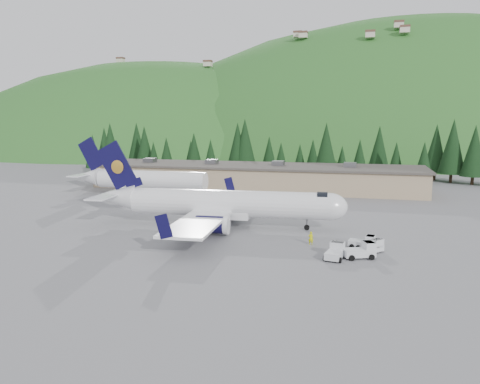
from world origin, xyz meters
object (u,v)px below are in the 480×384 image
at_px(airliner, 221,204).
at_px(second_airliner, 138,179).
at_px(terminal_building, 255,176).
at_px(baggage_tug_c, 336,252).
at_px(baggage_tug_b, 372,245).
at_px(baggage_tug_a, 364,242).
at_px(ramp_worker, 311,238).
at_px(baggage_tug_d, 362,251).

relative_size(airliner, second_airliner, 1.29).
relative_size(airliner, terminal_building, 0.50).
bearing_deg(baggage_tug_c, baggage_tug_b, -32.54).
xyz_separation_m(baggage_tug_a, ramp_worker, (-6.08, -0.08, 0.11)).
distance_m(baggage_tug_a, baggage_tug_b, 1.36).
relative_size(baggage_tug_b, terminal_building, 0.04).
height_order(airliner, ramp_worker, airliner).
relative_size(airliner, baggage_tug_c, 10.74).
height_order(second_airliner, baggage_tug_d, second_airliner).
bearing_deg(baggage_tug_a, ramp_worker, -169.74).
xyz_separation_m(airliner, baggage_tug_d, (18.89, -10.65, -2.36)).
bearing_deg(baggage_tug_d, airliner, 128.29).
height_order(terminal_building, baggage_tug_d, terminal_building).
distance_m(baggage_tug_b, baggage_tug_d, 3.21).
relative_size(baggage_tug_b, baggage_tug_d, 0.86).
relative_size(baggage_tug_a, baggage_tug_b, 0.99).
bearing_deg(second_airliner, baggage_tug_a, -33.63).
bearing_deg(second_airliner, ramp_worker, -37.84).
distance_m(baggage_tug_b, terminal_building, 51.62).
bearing_deg(baggage_tug_a, airliner, 170.64).
bearing_deg(baggage_tug_c, second_airliner, 60.76).
xyz_separation_m(airliner, baggage_tug_a, (19.13, -6.54, -2.45)).
height_order(airliner, baggage_tug_b, airliner).
bearing_deg(second_airliner, airliner, -42.74).
bearing_deg(baggage_tug_a, baggage_tug_d, -83.89).
relative_size(airliner, baggage_tug_a, 11.47).
relative_size(baggage_tug_b, ramp_worker, 1.96).
height_order(baggage_tug_d, ramp_worker, baggage_tug_d).
bearing_deg(baggage_tug_a, second_airliner, 155.89).
bearing_deg(ramp_worker, terminal_building, -71.03).
distance_m(baggage_tug_d, ramp_worker, 7.09).
bearing_deg(baggage_tug_b, ramp_worker, -147.58).
xyz_separation_m(baggage_tug_c, terminal_building, (-20.19, 49.67, 1.89)).
xyz_separation_m(baggage_tug_b, baggage_tug_d, (-1.07, -3.03, 0.09)).
relative_size(second_airliner, baggage_tug_b, 8.81).
relative_size(baggage_tug_c, baggage_tug_d, 0.91).
bearing_deg(second_airliner, baggage_tug_c, -40.02).
height_order(airliner, baggage_tug_d, airliner).
distance_m(airliner, terminal_building, 38.29).
bearing_deg(airliner, baggage_tug_c, -39.69).
xyz_separation_m(terminal_building, baggage_tug_d, (22.86, -48.73, -1.84)).
xyz_separation_m(baggage_tug_b, ramp_worker, (-6.91, 1.00, 0.11)).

